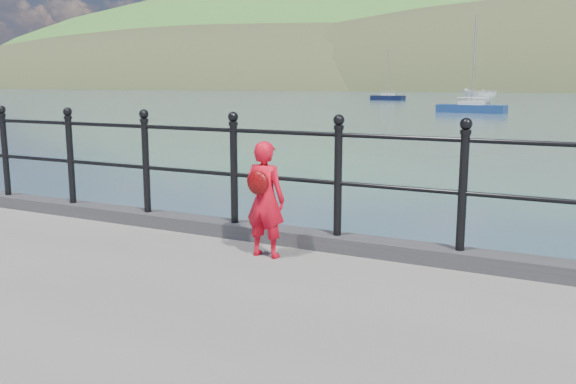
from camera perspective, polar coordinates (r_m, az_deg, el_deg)
The scene contains 7 objects.
ground at distance 6.83m, azimuth 0.22°, elevation -12.58°, with size 600.00×600.00×0.00m, color #2D4251.
kerb at distance 6.36m, azimuth -0.39°, elevation -4.09°, with size 60.00×0.30×0.15m, color #28282B.
railing at distance 6.21m, azimuth -0.40°, elevation 2.62°, with size 18.11×0.11×1.20m.
child at distance 5.76m, azimuth -2.20°, elevation -0.62°, with size 0.41×0.32×1.11m.
launch_white at distance 69.01m, azimuth 17.46°, elevation 8.42°, with size 1.90×5.04×1.95m, color white.
sailboat_left at distance 90.14m, azimuth 9.31°, elevation 8.68°, with size 5.11×2.19×7.20m.
sailboat_port at distance 55.35m, azimuth 16.78°, elevation 7.45°, with size 5.90×2.41×8.37m.
Camera 1 is at (2.86, -5.61, 2.65)m, focal length 38.00 mm.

